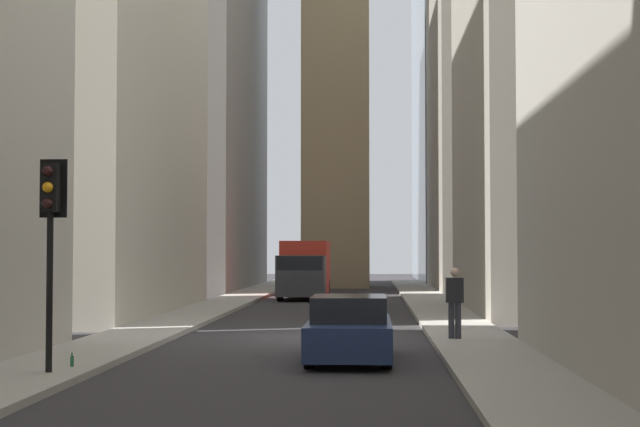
{
  "coord_description": "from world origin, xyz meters",
  "views": [
    {
      "loc": [
        -26.03,
        -1.87,
        2.4
      ],
      "look_at": [
        18.28,
        0.55,
        4.13
      ],
      "focal_mm": 52.52,
      "sensor_mm": 36.0,
      "label": 1
    }
  ],
  "objects": [
    {
      "name": "building_left_far",
      "position": [
        29.76,
        -10.59,
        11.68
      ],
      "size": [
        13.52,
        10.5,
        23.33
      ],
      "color": "#A8A091",
      "rests_on": "ground_plane"
    },
    {
      "name": "sidewalk_left",
      "position": [
        0.0,
        -4.5,
        0.07
      ],
      "size": [
        90.0,
        2.2,
        0.14
      ],
      "primitive_type": "cube",
      "color": "#A8A399",
      "rests_on": "ground_plane"
    },
    {
      "name": "traffic_light_foreground",
      "position": [
        -8.95,
        4.1,
        3.06
      ],
      "size": [
        0.43,
        0.52,
        3.97
      ],
      "color": "black",
      "rests_on": "sidewalk_right"
    },
    {
      "name": "building_right_far",
      "position": [
        31.31,
        10.6,
        15.82
      ],
      "size": [
        19.17,
        10.0,
        31.64
      ],
      "color": "gray",
      "rests_on": "ground_plane"
    },
    {
      "name": "delivery_truck",
      "position": [
        19.91,
        1.4,
        1.46
      ],
      "size": [
        6.46,
        2.25,
        2.84
      ],
      "color": "red",
      "rests_on": "ground_plane"
    },
    {
      "name": "sidewalk_right",
      "position": [
        0.0,
        4.5,
        0.07
      ],
      "size": [
        90.0,
        2.2,
        0.14
      ],
      "primitive_type": "cube",
      "color": "#A8A399",
      "rests_on": "ground_plane"
    },
    {
      "name": "ground_plane",
      "position": [
        0.0,
        0.0,
        0.0
      ],
      "size": [
        135.0,
        135.0,
        0.0
      ],
      "primitive_type": "plane",
      "color": "#302D30"
    },
    {
      "name": "discarded_bottle",
      "position": [
        -8.1,
        3.93,
        0.25
      ],
      "size": [
        0.07,
        0.07,
        0.27
      ],
      "color": "#236033",
      "rests_on": "sidewalk_right"
    },
    {
      "name": "pedestrian",
      "position": [
        -1.92,
        -4.0,
        1.13
      ],
      "size": [
        0.26,
        0.44,
        1.81
      ],
      "color": "#33333D",
      "rests_on": "sidewalk_left"
    },
    {
      "name": "sedan_navy",
      "position": [
        -5.73,
        -1.4,
        0.66
      ],
      "size": [
        4.3,
        1.78,
        1.42
      ],
      "color": "navy",
      "rests_on": "ground_plane"
    }
  ]
}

